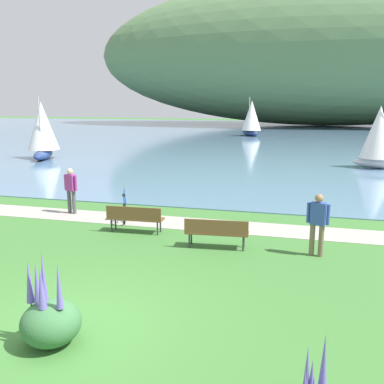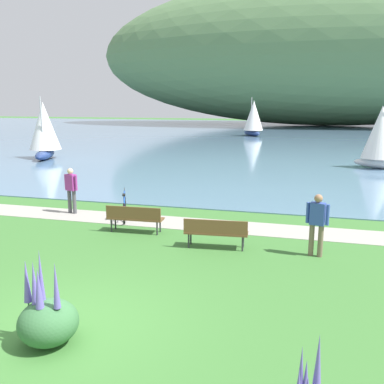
% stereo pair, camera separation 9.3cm
% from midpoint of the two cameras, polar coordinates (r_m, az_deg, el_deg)
% --- Properties ---
extents(ground_plane, '(200.00, 200.00, 0.00)m').
position_cam_midpoint_polar(ground_plane, '(8.62, -15.56, -16.85)').
color(ground_plane, '#3D7533').
extents(bay_water, '(180.00, 80.00, 0.04)m').
position_cam_midpoint_polar(bay_water, '(55.90, 11.01, 7.56)').
color(bay_water, '#5B7F9E').
rests_on(bay_water, ground).
extents(distant_hillside, '(81.94, 28.00, 24.98)m').
position_cam_midpoint_polar(distant_hillside, '(79.48, 18.01, 17.50)').
color(distant_hillside, '#567A4C').
rests_on(distant_hillside, bay_water).
extents(shoreline_path, '(60.00, 1.50, 0.01)m').
position_cam_midpoint_polar(shoreline_path, '(14.71, -1.41, -4.17)').
color(shoreline_path, '#A39E93').
rests_on(shoreline_path, ground).
extents(park_bench_near_camera, '(1.82, 0.56, 0.88)m').
position_cam_midpoint_polar(park_bench_near_camera, '(13.65, -7.49, -3.31)').
color(park_bench_near_camera, brown).
rests_on(park_bench_near_camera, ground).
extents(park_bench_further_along, '(1.83, 0.63, 0.88)m').
position_cam_midpoint_polar(park_bench_further_along, '(12.10, 3.42, -5.22)').
color(park_bench_further_along, brown).
rests_on(park_bench_further_along, ground).
extents(bicycle_leaning_near_bench, '(0.73, 1.66, 1.01)m').
position_cam_midpoint_polar(bicycle_leaning_near_bench, '(15.23, -8.84, -2.22)').
color(bicycle_leaning_near_bench, black).
rests_on(bicycle_leaning_near_bench, ground).
extents(person_at_shoreline, '(0.59, 0.31, 1.71)m').
position_cam_midpoint_polar(person_at_shoreline, '(16.39, -15.70, 0.56)').
color(person_at_shoreline, '#4C4C51').
rests_on(person_at_shoreline, ground).
extents(person_on_the_grass, '(0.60, 0.30, 1.71)m').
position_cam_midpoint_polar(person_on_the_grass, '(11.88, 16.61, -3.75)').
color(person_on_the_grass, '#72604C').
rests_on(person_on_the_grass, ground).
extents(echium_bush_closest_to_camera, '(1.03, 1.03, 1.67)m').
position_cam_midpoint_polar(echium_bush_closest_to_camera, '(7.98, -18.41, -15.89)').
color(echium_bush_closest_to_camera, '#386B3D').
rests_on(echium_bush_closest_to_camera, ground).
extents(sailboat_nearest_to_shore, '(3.29, 3.93, 4.62)m').
position_cam_midpoint_polar(sailboat_nearest_to_shore, '(52.64, 8.26, 9.79)').
color(sailboat_nearest_to_shore, navy).
rests_on(sailboat_nearest_to_shore, bay_water).
extents(sailboat_mid_bay, '(3.71, 2.71, 4.20)m').
position_cam_midpoint_polar(sailboat_mid_bay, '(28.86, 24.05, 6.81)').
color(sailboat_mid_bay, white).
rests_on(sailboat_mid_bay, bay_water).
extents(sailboat_toward_hillside, '(2.89, 3.91, 4.44)m').
position_cam_midpoint_polar(sailboat_toward_hillside, '(32.85, -19.09, 7.88)').
color(sailboat_toward_hillside, navy).
rests_on(sailboat_toward_hillside, bay_water).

